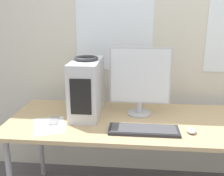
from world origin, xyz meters
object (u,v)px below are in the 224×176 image
object	(u,v)px
headphones	(86,58)
keyboard	(144,130)
pc_tower	(87,88)
monitor_main	(140,80)
cell_phone	(54,121)
mouse	(191,130)

from	to	relation	value
headphones	keyboard	world-z (taller)	headphones
pc_tower	monitor_main	size ratio (longest dim) A/B	0.89
cell_phone	headphones	bearing A→B (deg)	28.08
monitor_main	mouse	world-z (taller)	monitor_main
keyboard	pc_tower	bearing A→B (deg)	146.60
keyboard	mouse	distance (m)	0.31
keyboard	cell_phone	xyz separation A→B (m)	(-0.65, 0.11, -0.01)
mouse	cell_phone	distance (m)	0.97
headphones	monitor_main	bearing A→B (deg)	2.82
keyboard	cell_phone	world-z (taller)	keyboard
keyboard	cell_phone	size ratio (longest dim) A/B	2.96
pc_tower	headphones	world-z (taller)	headphones
headphones	cell_phone	size ratio (longest dim) A/B	1.12
monitor_main	cell_phone	bearing A→B (deg)	-162.06
pc_tower	headphones	size ratio (longest dim) A/B	2.64
monitor_main	keyboard	distance (m)	0.41
monitor_main	mouse	distance (m)	0.52
headphones	monitor_main	xyz separation A→B (m)	(0.40, 0.02, -0.16)
pc_tower	monitor_main	bearing A→B (deg)	2.94
cell_phone	pc_tower	bearing A→B (deg)	27.95
keyboard	mouse	bearing A→B (deg)	2.72
pc_tower	cell_phone	distance (m)	0.35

